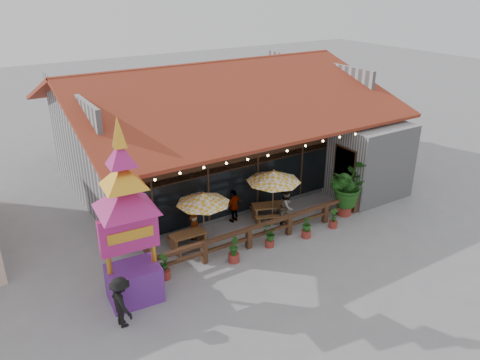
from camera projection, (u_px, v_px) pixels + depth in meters
ground at (291, 226)px, 20.29m from camera, size 100.00×100.00×0.00m
restaurant_building at (219, 137)px, 24.68m from camera, size 15.50×14.73×6.09m
patio_railing at (251, 230)px, 18.74m from camera, size 10.00×2.60×0.92m
umbrella_left at (203, 199)px, 18.24m from camera, size 2.65×2.65×2.29m
umbrella_right at (274, 177)px, 19.77m from camera, size 2.55×2.55×2.51m
picnic_table_left at (188, 238)px, 18.48m from camera, size 1.44×1.26×0.67m
picnic_table_right at (269, 209)px, 20.71m from camera, size 1.85×1.72×0.72m
thai_sign_tower at (126, 203)px, 14.29m from camera, size 2.68×2.68×6.79m
tropical_plant at (346, 186)px, 20.78m from camera, size 2.35×2.37×2.48m
diner_a at (194, 222)px, 19.02m from camera, size 0.69×0.60×1.60m
diner_b at (287, 206)px, 20.22m from camera, size 1.01×0.97×1.64m
diner_c at (234, 206)px, 20.44m from camera, size 0.94×0.56×1.49m
pedestrian at (121, 302)px, 14.19m from camera, size 0.74×1.16×1.71m
planter_a at (164, 268)px, 16.61m from camera, size 0.44×0.42×1.04m
planter_b at (234, 251)px, 17.58m from camera, size 0.47×0.49×1.04m
planter_c at (270, 236)px, 18.58m from camera, size 0.69×0.66×0.87m
planter_d at (307, 227)px, 19.27m from camera, size 0.50×0.50×0.96m
planter_e at (333, 220)px, 20.06m from camera, size 0.37×0.38×0.90m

